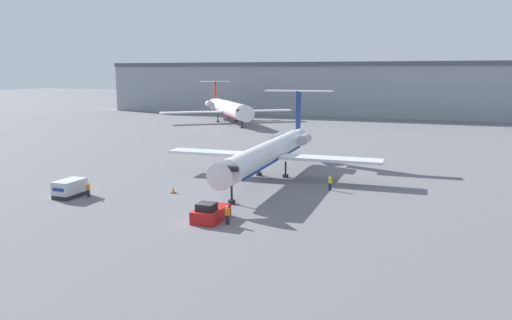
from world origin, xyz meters
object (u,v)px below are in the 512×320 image
object	(u,v)px
worker_by_wing	(330,183)
airplane_parked_far_left	(228,108)
luggage_cart	(70,188)
worker_near_tug	(227,215)
pushback_tug	(211,213)
traffic_cone_left	(173,190)
worker_on_apron	(88,189)
airplane_main	(270,151)

from	to	relation	value
worker_by_wing	airplane_parked_far_left	xyz separation A→B (m)	(-43.40, 69.35, 2.96)
airplane_parked_far_left	worker_by_wing	bearing A→B (deg)	-57.96
luggage_cart	airplane_parked_far_left	distance (m)	84.44
worker_near_tug	airplane_parked_far_left	distance (m)	93.77
pushback_tug	luggage_cart	bearing A→B (deg)	171.88
luggage_cart	worker_near_tug	size ratio (longest dim) A/B	2.06
pushback_tug	worker_near_tug	world-z (taller)	pushback_tug
luggage_cart	traffic_cone_left	bearing A→B (deg)	29.17
pushback_tug	traffic_cone_left	distance (m)	11.97
worker_near_tug	worker_by_wing	xyz separation A→B (m)	(5.97, 16.58, -0.02)
pushback_tug	worker_on_apron	world-z (taller)	pushback_tug
traffic_cone_left	airplane_main	bearing A→B (deg)	56.82
pushback_tug	traffic_cone_left	bearing A→B (deg)	136.68
pushback_tug	worker_on_apron	distance (m)	16.94
worker_near_tug	traffic_cone_left	xyz separation A→B (m)	(-10.66, 8.78, -0.55)
airplane_main	luggage_cart	distance (m)	24.99
pushback_tug	traffic_cone_left	size ratio (longest dim) A/B	5.62
airplane_main	pushback_tug	world-z (taller)	airplane_main
airplane_main	pushback_tug	xyz separation A→B (m)	(0.94, -20.09, -2.86)
worker_near_tug	airplane_parked_far_left	size ratio (longest dim) A/B	0.05
airplane_main	luggage_cart	world-z (taller)	airplane_main
airplane_main	traffic_cone_left	bearing A→B (deg)	-123.18
luggage_cart	worker_on_apron	size ratio (longest dim) A/B	2.13
luggage_cart	traffic_cone_left	distance (m)	11.41
traffic_cone_left	airplane_parked_far_left	xyz separation A→B (m)	(-26.77, 77.15, 3.49)
pushback_tug	luggage_cart	distance (m)	18.85
luggage_cart	worker_by_wing	world-z (taller)	luggage_cart
airplane_main	worker_by_wing	world-z (taller)	airplane_main
airplane_main	worker_on_apron	size ratio (longest dim) A/B	19.68
worker_near_tug	traffic_cone_left	bearing A→B (deg)	140.54
traffic_cone_left	airplane_parked_far_left	bearing A→B (deg)	109.13
airplane_main	airplane_parked_far_left	distance (m)	73.84
traffic_cone_left	pushback_tug	bearing A→B (deg)	-43.32
worker_by_wing	traffic_cone_left	distance (m)	18.38
airplane_main	worker_near_tug	xyz separation A→B (m)	(2.89, -20.66, -2.66)
airplane_main	traffic_cone_left	xyz separation A→B (m)	(-7.77, -11.88, -3.21)
airplane_main	worker_on_apron	xyz separation A→B (m)	(-15.69, -16.86, -2.69)
worker_near_tug	worker_by_wing	distance (m)	17.62
pushback_tug	worker_near_tug	size ratio (longest dim) A/B	2.47
airplane_main	traffic_cone_left	world-z (taller)	airplane_main
worker_on_apron	luggage_cart	bearing A→B (deg)	-164.30
airplane_parked_far_left	pushback_tug	bearing A→B (deg)	-67.43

